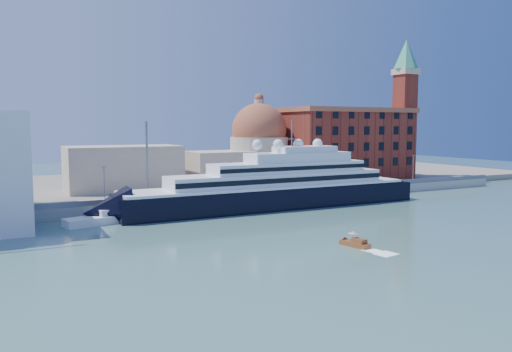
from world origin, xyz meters
TOP-DOWN VIEW (x-y plane):
  - ground at (0.00, 0.00)m, footprint 400.00×400.00m
  - quay at (0.00, 34.00)m, footprint 180.00×10.00m
  - land at (0.00, 75.00)m, footprint 260.00×72.00m
  - quay_fence at (0.00, 29.50)m, footprint 180.00×0.10m
  - superyacht at (4.73, 23.00)m, footprint 82.00×11.37m
  - service_barge at (-32.64, 21.62)m, footprint 14.09×7.32m
  - water_taxi at (0.54, -16.70)m, footprint 2.71×5.54m
  - warehouse at (52.00, 52.00)m, footprint 43.00×19.00m
  - campanile at (76.00, 52.00)m, footprint 8.40×8.40m
  - church at (6.39, 57.72)m, footprint 66.00×18.00m
  - lamp_posts at (-12.67, 32.27)m, footprint 120.80×2.40m

SIDE VIEW (x-z plane):
  - ground at x=0.00m, z-range 0.00..0.00m
  - water_taxi at x=0.54m, z-range -0.66..1.87m
  - service_barge at x=-32.64m, z-range -0.64..2.38m
  - land at x=0.00m, z-range 0.00..2.00m
  - quay at x=0.00m, z-range 0.00..2.50m
  - quay_fence at x=0.00m, z-range 2.50..3.70m
  - superyacht at x=4.73m, z-range -8.02..16.48m
  - lamp_posts at x=-12.67m, z-range 0.84..18.84m
  - church at x=6.39m, z-range -1.84..23.66m
  - warehouse at x=52.00m, z-range 2.16..25.41m
  - campanile at x=76.00m, z-range 5.26..52.26m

